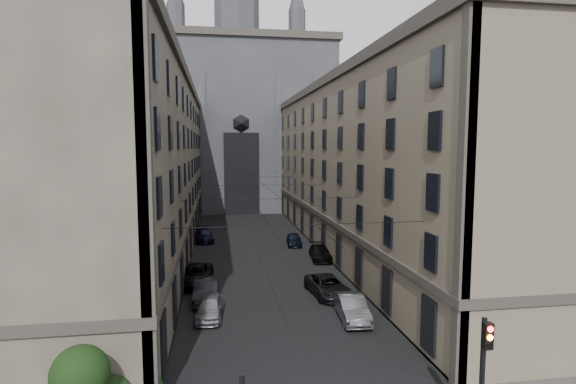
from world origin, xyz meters
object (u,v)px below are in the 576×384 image
car_left_midfar (195,275)px  car_right_midfar (320,253)px  traffic_light_right (484,368)px  car_right_midnear (328,286)px  gothic_tower (238,114)px  car_left_far (204,235)px  car_right_far (294,239)px  car_left_near (210,307)px  car_right_near (352,308)px  car_left_midnear (206,290)px

car_left_midfar → car_right_midfar: car_left_midfar is taller
traffic_light_right → car_right_midnear: bearing=94.3°
car_right_midfar → gothic_tower: bearing=102.5°
car_left_far → car_right_far: car_left_far is taller
car_right_midnear → car_left_midfar: bearing=150.0°
car_left_near → car_right_near: size_ratio=0.88×
car_left_midnear → car_right_midnear: (9.37, -0.33, -0.06)m
car_left_near → car_right_far: car_left_near is taller
car_left_midnear → car_left_far: (-0.74, 21.85, -0.06)m
traffic_light_right → car_right_midnear: (-1.40, 18.40, -2.53)m
car_right_near → car_right_midnear: (-0.40, 4.98, -0.05)m
car_right_near → car_right_midnear: 5.00m
car_left_far → car_right_midnear: (10.11, -22.18, -0.00)m
gothic_tower → traffic_light_right: (5.60, -73.04, -14.51)m
car_right_midfar → car_left_midnear: bearing=-132.3°
gothic_tower → car_left_midnear: gothic_tower is taller
car_right_midnear → car_left_near: bearing=-166.0°
gothic_tower → traffic_light_right: gothic_tower is taller
traffic_light_right → car_left_midfar: bearing=117.1°
traffic_light_right → car_right_midfar: (0.60, 29.47, -2.57)m
car_left_midnear → car_right_midnear: 9.38m
gothic_tower → car_right_far: size_ratio=13.88×
car_left_near → car_left_far: size_ratio=0.83×
car_left_near → car_left_midfar: size_ratio=0.75×
car_left_midnear → gothic_tower: bearing=85.7°
traffic_light_right → car_right_midfar: bearing=88.8°
car_left_near → car_left_far: car_left_far is taller
car_left_near → car_left_midnear: (-0.33, 3.56, 0.08)m
gothic_tower → car_right_midfar: size_ratio=11.73×
car_left_near → car_right_near: bearing=-5.6°
car_left_near → car_right_far: (9.52, 21.41, -0.02)m
car_left_midfar → car_right_midfar: 13.94m
gothic_tower → car_left_midfar: 53.12m
car_right_midnear → car_right_midfar: (2.00, 11.06, -0.04)m
car_left_far → car_left_midnear: bearing=-95.3°
traffic_light_right → car_left_far: bearing=105.8°
traffic_light_right → car_left_midfar: 26.06m
car_left_far → car_right_far: (10.59, -4.00, -0.05)m
car_left_far → gothic_tower: bearing=72.4°
car_left_midnear → car_right_midfar: (11.37, 10.74, -0.10)m
gothic_tower → car_right_far: gothic_tower is taller
car_left_midfar → car_right_midnear: car_left_midfar is taller
car_left_near → car_right_midfar: (11.03, 14.30, -0.02)m
car_right_midfar → car_right_far: (-1.52, 7.11, -0.01)m
car_right_midnear → car_left_midnear: bearing=172.3°
gothic_tower → car_right_midnear: 57.39m
traffic_light_right → car_left_midnear: size_ratio=1.05×
car_left_midnear → car_left_far: 21.87m
gothic_tower → car_left_far: (-5.91, -32.46, -17.04)m
car_right_near → car_left_midfar: bearing=142.2°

